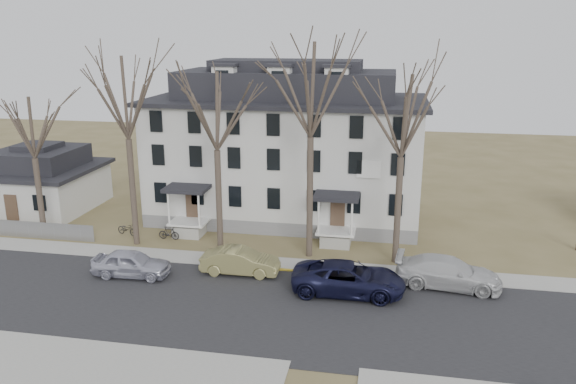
% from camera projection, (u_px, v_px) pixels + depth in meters
% --- Properties ---
extents(ground, '(120.00, 120.00, 0.00)m').
position_uv_depth(ground, '(260.00, 330.00, 27.44)').
color(ground, brown).
rests_on(ground, ground).
extents(main_road, '(120.00, 10.00, 0.04)m').
position_uv_depth(main_road, '(269.00, 310.00, 29.33)').
color(main_road, '#27272A').
rests_on(main_road, ground).
extents(far_sidewalk, '(120.00, 2.00, 0.08)m').
position_uv_depth(far_sidewalk, '(289.00, 265.00, 35.00)').
color(far_sidewalk, '#A09F97').
rests_on(far_sidewalk, ground).
extents(near_sidewalk_left, '(20.00, 5.00, 0.08)m').
position_uv_depth(near_sidewalk_left, '(52.00, 371.00, 24.11)').
color(near_sidewalk_left, '#A09F97').
rests_on(near_sidewalk_left, ground).
extents(yellow_curb, '(14.00, 0.25, 0.06)m').
position_uv_depth(yellow_curb, '(369.00, 277.00, 33.28)').
color(yellow_curb, gold).
rests_on(yellow_curb, ground).
extents(boarding_house, '(20.80, 12.36, 12.05)m').
position_uv_depth(boarding_house, '(287.00, 148.00, 43.28)').
color(boarding_house, slate).
rests_on(boarding_house, ground).
extents(small_house, '(8.70, 8.70, 5.00)m').
position_uv_depth(small_house, '(42.00, 182.00, 45.79)').
color(small_house, silver).
rests_on(small_house, ground).
extents(fence, '(14.00, 0.06, 1.20)m').
position_uv_depth(fence, '(4.00, 236.00, 40.09)').
color(fence, gray).
rests_on(fence, ground).
extents(tree_far_left, '(8.40, 8.40, 13.72)m').
position_uv_depth(tree_far_left, '(125.00, 92.00, 35.78)').
color(tree_far_left, '#473B31').
rests_on(tree_far_left, ground).
extents(tree_mid_left, '(7.80, 7.80, 12.74)m').
position_uv_depth(tree_mid_left, '(216.00, 106.00, 34.94)').
color(tree_mid_left, '#473B31').
rests_on(tree_mid_left, ground).
extents(tree_center, '(9.00, 9.00, 14.70)m').
position_uv_depth(tree_center, '(311.00, 83.00, 33.48)').
color(tree_center, '#473B31').
rests_on(tree_center, ground).
extents(tree_mid_right, '(7.80, 7.80, 12.74)m').
position_uv_depth(tree_mid_right, '(403.00, 110.00, 32.93)').
color(tree_mid_right, '#473B31').
rests_on(tree_mid_right, ground).
extents(tree_bungalow, '(6.60, 6.60, 10.78)m').
position_uv_depth(tree_bungalow, '(30.00, 123.00, 37.62)').
color(tree_bungalow, '#473B31').
rests_on(tree_bungalow, ground).
extents(car_silver, '(4.70, 2.06, 1.57)m').
position_uv_depth(car_silver, '(131.00, 264.00, 33.22)').
color(car_silver, silver).
rests_on(car_silver, ground).
extents(car_tan, '(4.72, 1.73, 1.55)m').
position_uv_depth(car_tan, '(240.00, 262.00, 33.57)').
color(car_tan, olive).
rests_on(car_tan, ground).
extents(car_navy, '(6.26, 2.91, 1.74)m').
position_uv_depth(car_navy, '(349.00, 279.00, 31.03)').
color(car_navy, black).
rests_on(car_navy, ground).
extents(car_white, '(6.10, 2.96, 1.71)m').
position_uv_depth(car_white, '(448.00, 273.00, 31.81)').
color(car_white, silver).
rests_on(car_white, ground).
extents(bicycle_left, '(1.78, 1.05, 0.88)m').
position_uv_depth(bicycle_left, '(127.00, 230.00, 40.04)').
color(bicycle_left, black).
rests_on(bicycle_left, ground).
extents(bicycle_right, '(1.54, 0.50, 0.91)m').
position_uv_depth(bicycle_right, '(169.00, 234.00, 39.17)').
color(bicycle_right, black).
rests_on(bicycle_right, ground).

